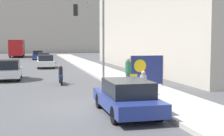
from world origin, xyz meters
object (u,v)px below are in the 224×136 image
object	(u,v)px
city_bus_on_road	(17,47)
jogger_on_sidewalk	(128,72)
parked_car_curbside	(127,97)
car_on_road_far_lane	(38,55)
car_on_road_midblock	(46,61)
traffic_light_pole	(93,27)
car_on_road_distant	(44,58)
motorcycle_on_road	(61,76)
car_on_road_nearest	(8,70)
protest_banner	(147,70)
seated_protester	(143,82)

from	to	relation	value
city_bus_on_road	jogger_on_sidewalk	bearing A→B (deg)	-79.38
parked_car_curbside	car_on_road_far_lane	xyz separation A→B (m)	(-3.16, 42.37, 0.06)
car_on_road_midblock	city_bus_on_road	world-z (taller)	city_bus_on_road
traffic_light_pole	car_on_road_far_lane	world-z (taller)	traffic_light_pole
car_on_road_distant	motorcycle_on_road	distance (m)	23.45
parked_car_curbside	car_on_road_far_lane	world-z (taller)	car_on_road_far_lane
car_on_road_nearest	car_on_road_far_lane	size ratio (longest dim) A/B	0.91
jogger_on_sidewalk	city_bus_on_road	world-z (taller)	city_bus_on_road
car_on_road_distant	motorcycle_on_road	size ratio (longest dim) A/B	2.21
protest_banner	motorcycle_on_road	world-z (taller)	protest_banner
city_bus_on_road	protest_banner	bearing A→B (deg)	-77.75
protest_banner	car_on_road_distant	world-z (taller)	protest_banner
parked_car_curbside	car_on_road_midblock	xyz separation A→B (m)	(-2.42, 24.08, 0.03)
parked_car_curbside	car_on_road_distant	distance (m)	33.25
jogger_on_sidewalk	motorcycle_on_road	world-z (taller)	jogger_on_sidewalk
seated_protester	car_on_road_midblock	bearing A→B (deg)	101.43
seated_protester	car_on_road_distant	size ratio (longest dim) A/B	0.27
protest_banner	car_on_road_far_lane	size ratio (longest dim) A/B	0.47
car_on_road_nearest	city_bus_on_road	size ratio (longest dim) A/B	0.37
traffic_light_pole	car_on_road_far_lane	bearing A→B (deg)	97.14
jogger_on_sidewalk	car_on_road_far_lane	size ratio (longest dim) A/B	0.39
protest_banner	parked_car_curbside	world-z (taller)	protest_banner
motorcycle_on_road	traffic_light_pole	bearing A→B (deg)	32.06
protest_banner	car_on_road_nearest	xyz separation A→B (m)	(-8.66, 6.90, -0.42)
seated_protester	car_on_road_far_lane	distance (m)	39.49
car_on_road_nearest	city_bus_on_road	xyz separation A→B (m)	(-1.57, 40.21, 1.19)
traffic_light_pole	car_on_road_nearest	distance (m)	7.30
traffic_light_pole	car_on_road_midblock	world-z (taller)	traffic_light_pole
seated_protester	protest_banner	bearing A→B (deg)	67.17
parked_car_curbside	jogger_on_sidewalk	bearing A→B (deg)	72.83
jogger_on_sidewalk	car_on_road_distant	size ratio (longest dim) A/B	0.39
car_on_road_midblock	car_on_road_far_lane	bearing A→B (deg)	92.34
jogger_on_sidewalk	car_on_road_midblock	xyz separation A→B (m)	(-4.23, 18.21, -0.35)
traffic_light_pole	car_on_road_far_lane	size ratio (longest dim) A/B	1.28
seated_protester	motorcycle_on_road	size ratio (longest dim) A/B	0.60
seated_protester	traffic_light_pole	size ratio (longest dim) A/B	0.21
jogger_on_sidewalk	seated_protester	bearing A→B (deg)	90.04
car_on_road_midblock	car_on_road_distant	world-z (taller)	car_on_road_midblock
parked_car_curbside	city_bus_on_road	bearing A→B (deg)	97.57
jogger_on_sidewalk	motorcycle_on_road	bearing A→B (deg)	-46.55
parked_car_curbside	car_on_road_nearest	distance (m)	14.32
seated_protester	motorcycle_on_road	world-z (taller)	seated_protester
motorcycle_on_road	seated_protester	bearing A→B (deg)	-60.81
car_on_road_nearest	car_on_road_midblock	size ratio (longest dim) A/B	0.92
parked_car_curbside	city_bus_on_road	world-z (taller)	city_bus_on_road
traffic_light_pole	city_bus_on_road	distance (m)	42.88
seated_protester	car_on_road_distant	distance (m)	30.27
parked_car_curbside	motorcycle_on_road	size ratio (longest dim) A/B	2.16
car_on_road_midblock	seated_protester	bearing A→B (deg)	-78.55
traffic_light_pole	parked_car_curbside	size ratio (longest dim) A/B	1.29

